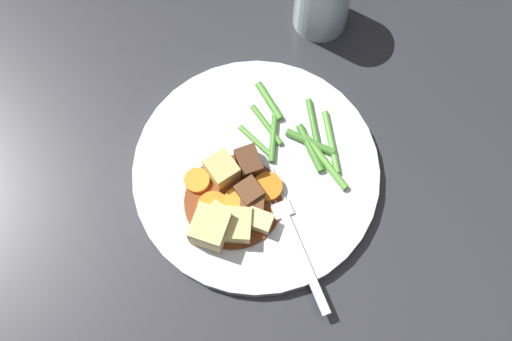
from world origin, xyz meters
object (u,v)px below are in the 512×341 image
at_px(carrot_slice_0, 268,187).
at_px(potato_chunk_0, 260,221).
at_px(carrot_slice_1, 238,203).
at_px(potato_chunk_4, 220,220).
at_px(potato_chunk_2, 222,170).
at_px(fork, 293,234).
at_px(meat_chunk_0, 249,192).
at_px(carrot_slice_3, 213,207).
at_px(potato_chunk_3, 235,225).
at_px(dinner_plate, 256,173).
at_px(meat_chunk_1, 249,162).
at_px(potato_chunk_1, 208,226).
at_px(meat_chunk_2, 252,208).
at_px(carrot_slice_2, 197,181).

xyz_separation_m(carrot_slice_0, potato_chunk_0, (0.04, 0.02, 0.00)).
height_order(carrot_slice_1, potato_chunk_4, potato_chunk_4).
bearing_deg(potato_chunk_4, potato_chunk_2, -147.69).
bearing_deg(potato_chunk_4, fork, 114.80).
xyz_separation_m(carrot_slice_0, meat_chunk_0, (0.02, -0.01, 0.01)).
bearing_deg(carrot_slice_3, potato_chunk_3, 82.04).
bearing_deg(dinner_plate, carrot_slice_0, 65.19).
height_order(dinner_plate, carrot_slice_3, carrot_slice_3).
distance_m(carrot_slice_0, meat_chunk_1, 0.04).
distance_m(potato_chunk_0, potato_chunk_3, 0.03).
height_order(carrot_slice_3, potato_chunk_3, potato_chunk_3).
distance_m(potato_chunk_0, meat_chunk_0, 0.03).
relative_size(potato_chunk_2, meat_chunk_0, 1.24).
bearing_deg(carrot_slice_1, carrot_slice_0, 154.11).
bearing_deg(potato_chunk_3, potato_chunk_2, -131.89).
xyz_separation_m(dinner_plate, meat_chunk_1, (-0.00, -0.01, 0.02)).
height_order(potato_chunk_2, meat_chunk_1, potato_chunk_2).
relative_size(potato_chunk_1, fork, 0.26).
bearing_deg(carrot_slice_3, potato_chunk_0, 105.61).
distance_m(potato_chunk_0, meat_chunk_2, 0.02).
distance_m(meat_chunk_0, meat_chunk_2, 0.02).
distance_m(potato_chunk_2, meat_chunk_2, 0.05).
distance_m(potato_chunk_1, potato_chunk_3, 0.03).
height_order(potato_chunk_1, potato_chunk_3, potato_chunk_1).
height_order(dinner_plate, meat_chunk_1, meat_chunk_1).
relative_size(potato_chunk_3, meat_chunk_1, 1.12).
xyz_separation_m(meat_chunk_1, meat_chunk_2, (0.04, 0.03, -0.00)).
relative_size(carrot_slice_2, potato_chunk_2, 0.89).
bearing_deg(meat_chunk_2, potato_chunk_2, -107.46).
xyz_separation_m(potato_chunk_4, meat_chunk_0, (-0.04, 0.01, -0.00)).
bearing_deg(potato_chunk_3, fork, 117.56).
bearing_deg(potato_chunk_2, dinner_plate, 132.09).
relative_size(potato_chunk_0, potato_chunk_3, 0.76).
distance_m(meat_chunk_1, meat_chunk_2, 0.05).
bearing_deg(fork, carrot_slice_3, -74.60).
height_order(carrot_slice_1, carrot_slice_3, carrot_slice_1).
distance_m(carrot_slice_2, potato_chunk_0, 0.09).
relative_size(potato_chunk_1, meat_chunk_0, 1.51).
distance_m(carrot_slice_0, meat_chunk_2, 0.03).
bearing_deg(potato_chunk_4, potato_chunk_0, 123.36).
bearing_deg(fork, dinner_plate, -117.40).
height_order(potato_chunk_0, fork, potato_chunk_0).
bearing_deg(meat_chunk_0, potato_chunk_3, 12.69).
xyz_separation_m(potato_chunk_0, potato_chunk_4, (0.02, -0.04, 0.00)).
relative_size(meat_chunk_0, fork, 0.17).
relative_size(dinner_plate, carrot_slice_1, 8.73).
distance_m(carrot_slice_1, potato_chunk_0, 0.03).
xyz_separation_m(dinner_plate, potato_chunk_2, (0.03, -0.03, 0.02)).
distance_m(carrot_slice_1, potato_chunk_1, 0.05).
xyz_separation_m(carrot_slice_1, potato_chunk_0, (0.00, 0.03, 0.00)).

